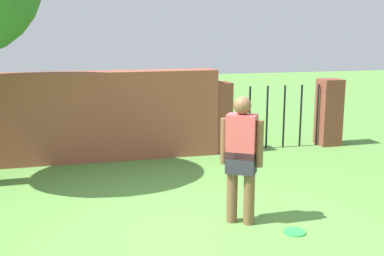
% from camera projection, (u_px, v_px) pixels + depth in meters
% --- Properties ---
extents(ground_plane, '(40.00, 40.00, 0.00)m').
position_uv_depth(ground_plane, '(193.00, 227.00, 6.03)').
color(ground_plane, '#568C3D').
extents(brick_wall, '(5.72, 0.50, 1.66)m').
position_uv_depth(brick_wall, '(65.00, 118.00, 8.88)').
color(brick_wall, brown).
rests_on(brick_wall, ground).
extents(person, '(0.47, 0.38, 1.62)m').
position_uv_depth(person, '(241.00, 154.00, 6.00)').
color(person, brown).
rests_on(person, ground).
extents(fence_gate, '(2.87, 0.44, 1.40)m').
position_uv_depth(fence_gate, '(276.00, 115.00, 9.93)').
color(fence_gate, brown).
rests_on(fence_gate, ground).
extents(frisbee_green, '(0.27, 0.27, 0.02)m').
position_uv_depth(frisbee_green, '(295.00, 232.00, 5.87)').
color(frisbee_green, green).
rests_on(frisbee_green, ground).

